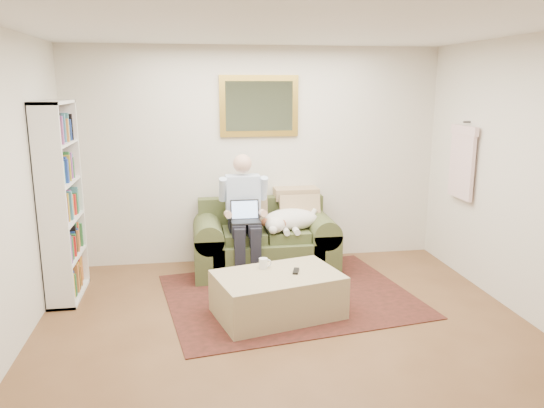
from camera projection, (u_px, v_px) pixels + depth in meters
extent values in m
cube|color=brown|center=(297.00, 355.00, 4.31)|extent=(4.50, 5.00, 0.01)
cube|color=white|center=(301.00, 20.00, 3.73)|extent=(4.50, 5.00, 0.01)
cube|color=beige|center=(257.00, 156.00, 6.43)|extent=(4.50, 0.01, 2.60)
cube|color=black|center=(289.00, 295.00, 5.52)|extent=(2.74, 2.32, 0.01)
cube|color=#535E32|center=(265.00, 254.00, 6.21)|extent=(1.25, 0.80, 0.41)
cube|color=#535E32|center=(261.00, 213.00, 6.46)|extent=(1.51, 0.17, 0.42)
cube|color=#535E32|center=(209.00, 253.00, 6.10)|extent=(0.33, 0.80, 0.83)
cube|color=#535E32|center=(320.00, 248.00, 6.30)|extent=(0.33, 0.80, 0.83)
cube|color=#535E32|center=(244.00, 235.00, 6.07)|extent=(0.47, 0.54, 0.12)
cube|color=#535E32|center=(287.00, 233.00, 6.14)|extent=(0.47, 0.54, 0.12)
cube|color=black|center=(246.00, 222.00, 5.85)|extent=(0.32, 0.22, 0.02)
cube|color=black|center=(245.00, 210.00, 5.93)|extent=(0.32, 0.06, 0.22)
cube|color=#99BFF2|center=(245.00, 210.00, 5.92)|extent=(0.29, 0.04, 0.19)
cube|color=tan|center=(278.00, 295.00, 5.02)|extent=(1.29, 0.99, 0.42)
cylinder|color=white|center=(263.00, 263.00, 5.11)|extent=(0.08, 0.08, 0.10)
cube|color=black|center=(296.00, 271.00, 5.02)|extent=(0.09, 0.16, 0.02)
cube|color=gold|center=(259.00, 106.00, 6.28)|extent=(0.94, 0.04, 0.72)
cube|color=gray|center=(259.00, 106.00, 6.26)|extent=(0.80, 0.01, 0.58)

